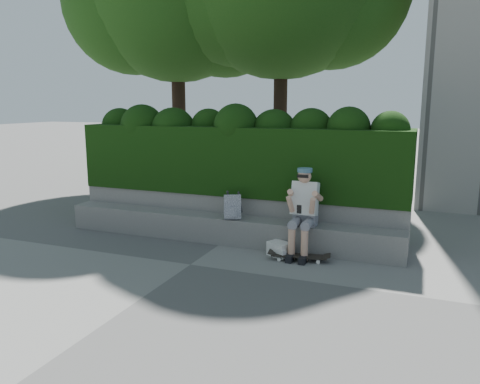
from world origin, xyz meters
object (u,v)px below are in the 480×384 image
at_px(skateboard, 299,256).
at_px(backpack_ground, 279,249).
at_px(backpack_plaid, 232,207).
at_px(person, 304,208).

bearing_deg(skateboard, backpack_ground, 153.87).
xyz_separation_m(skateboard, backpack_ground, (-0.34, 0.11, 0.04)).
height_order(skateboard, backpack_plaid, backpack_plaid).
bearing_deg(skateboard, person, 84.63).
bearing_deg(skateboard, backpack_plaid, 153.89).
bearing_deg(person, backpack_ground, -148.48).
height_order(backpack_plaid, backpack_ground, backpack_plaid).
xyz_separation_m(backpack_plaid, backpack_ground, (0.91, -0.28, -0.54)).
relative_size(skateboard, backpack_plaid, 2.09).
distance_m(person, skateboard, 0.74).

